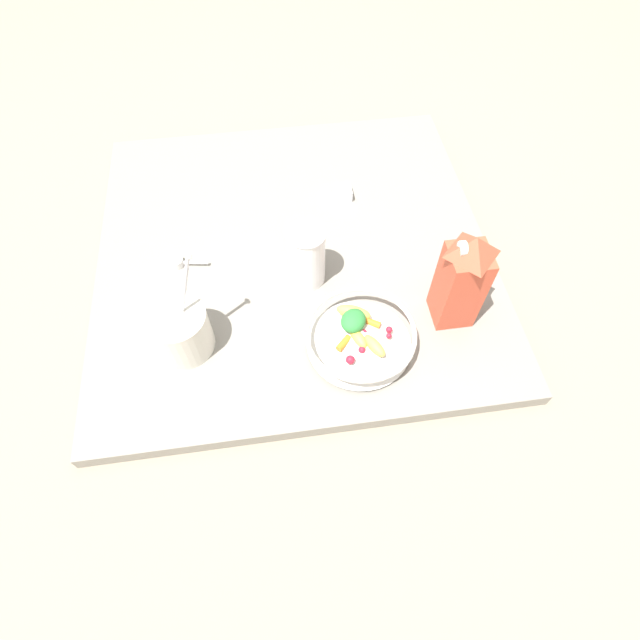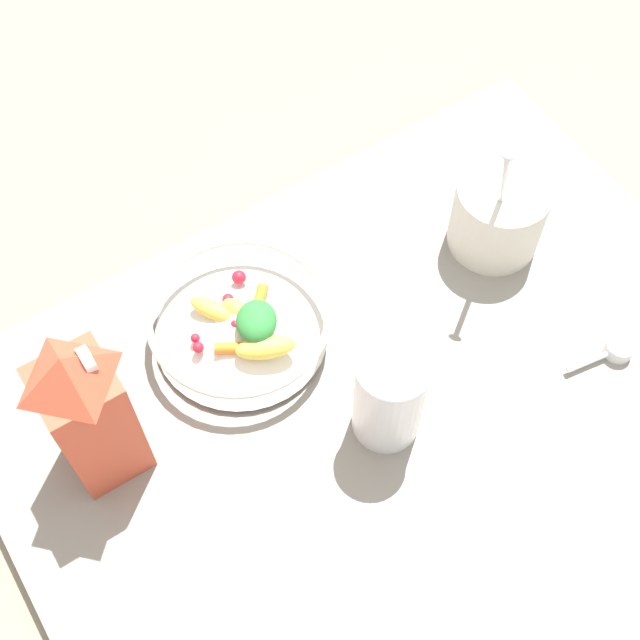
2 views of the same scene
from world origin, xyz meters
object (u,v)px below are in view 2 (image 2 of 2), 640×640
at_px(yogurt_tub, 499,212).
at_px(drinking_cup, 390,394).
at_px(fruit_bowl, 241,323).
at_px(milk_carton, 88,412).

height_order(yogurt_tub, drinking_cup, yogurt_tub).
height_order(fruit_bowl, milk_carton, milk_carton).
relative_size(fruit_bowl, milk_carton, 0.95).
height_order(milk_carton, drinking_cup, milk_carton).
xyz_separation_m(milk_carton, yogurt_tub, (0.00, -0.61, -0.07)).
bearing_deg(yogurt_tub, milk_carton, 90.08).
bearing_deg(milk_carton, fruit_bowl, -75.92).
distance_m(milk_carton, yogurt_tub, 0.61).
distance_m(milk_carton, drinking_cup, 0.35).
height_order(fruit_bowl, yogurt_tub, yogurt_tub).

